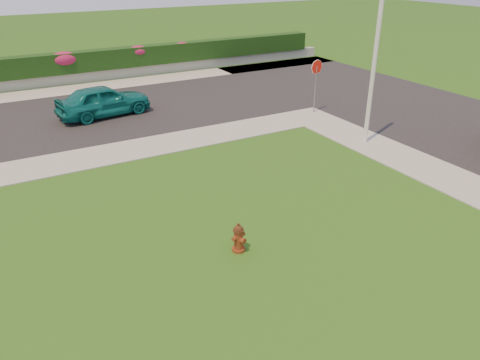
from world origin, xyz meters
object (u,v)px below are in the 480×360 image
utility_pole (375,60)px  sedan_teal (103,101)px  fire_hydrant (239,238)px  stop_sign (316,74)px

utility_pole → sedan_teal: bearing=133.5°
sedan_teal → utility_pole: utility_pole is taller
sedan_teal → fire_hydrant: bearing=171.6°
fire_hydrant → stop_sign: stop_sign is taller
sedan_teal → utility_pole: size_ratio=0.64×
sedan_teal → utility_pole: 11.54m
fire_hydrant → utility_pole: 9.16m
utility_pole → stop_sign: bearing=80.4°
sedan_teal → stop_sign: stop_sign is taller
utility_pole → fire_hydrant: bearing=-152.9°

